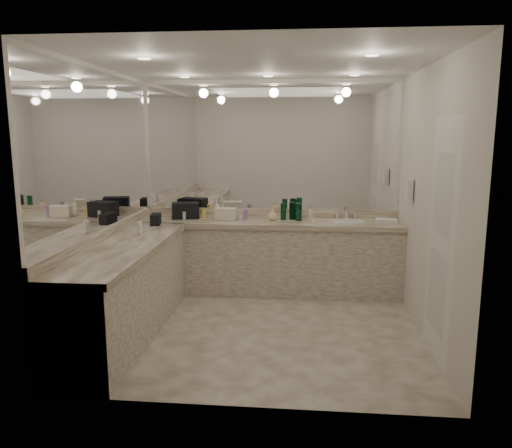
# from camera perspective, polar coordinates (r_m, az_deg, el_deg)

# --- Properties ---
(floor) EXTENTS (3.20, 3.20, 0.00)m
(floor) POSITION_cam_1_polar(r_m,az_deg,el_deg) (5.20, 0.51, -11.73)
(floor) COLOR beige
(floor) RESTS_ON ground
(ceiling) EXTENTS (3.20, 3.20, 0.00)m
(ceiling) POSITION_cam_1_polar(r_m,az_deg,el_deg) (4.86, 0.56, 17.98)
(ceiling) COLOR white
(ceiling) RESTS_ON floor
(wall_back) EXTENTS (3.20, 0.02, 2.60)m
(wall_back) POSITION_cam_1_polar(r_m,az_deg,el_deg) (6.35, 1.71, 4.45)
(wall_back) COLOR silver
(wall_back) RESTS_ON floor
(wall_left) EXTENTS (0.02, 3.00, 2.60)m
(wall_left) POSITION_cam_1_polar(r_m,az_deg,el_deg) (5.25, -17.18, 2.71)
(wall_left) COLOR silver
(wall_left) RESTS_ON floor
(wall_right) EXTENTS (0.02, 3.00, 2.60)m
(wall_right) POSITION_cam_1_polar(r_m,az_deg,el_deg) (4.99, 19.19, 2.22)
(wall_right) COLOR silver
(wall_right) RESTS_ON floor
(vanity_back_base) EXTENTS (3.20, 0.60, 0.84)m
(vanity_back_base) POSITION_cam_1_polar(r_m,az_deg,el_deg) (6.21, 1.48, -3.95)
(vanity_back_base) COLOR beige
(vanity_back_base) RESTS_ON floor
(vanity_back_top) EXTENTS (3.20, 0.64, 0.06)m
(vanity_back_top) POSITION_cam_1_polar(r_m,az_deg,el_deg) (6.10, 1.49, 0.13)
(vanity_back_top) COLOR beige
(vanity_back_top) RESTS_ON vanity_back_base
(vanity_left_base) EXTENTS (0.60, 2.40, 0.84)m
(vanity_left_base) POSITION_cam_1_polar(r_m,az_deg,el_deg) (5.05, -14.77, -7.69)
(vanity_left_base) COLOR beige
(vanity_left_base) RESTS_ON floor
(vanity_left_top) EXTENTS (0.64, 2.42, 0.06)m
(vanity_left_top) POSITION_cam_1_polar(r_m,az_deg,el_deg) (4.93, -14.90, -2.72)
(vanity_left_top) COLOR beige
(vanity_left_top) RESTS_ON vanity_left_base
(backsplash_back) EXTENTS (3.20, 0.04, 0.10)m
(backsplash_back) POSITION_cam_1_polar(r_m,az_deg,el_deg) (6.37, 1.68, 1.30)
(backsplash_back) COLOR beige
(backsplash_back) RESTS_ON vanity_back_top
(backsplash_left) EXTENTS (0.04, 3.00, 0.10)m
(backsplash_left) POSITION_cam_1_polar(r_m,az_deg,el_deg) (5.29, -16.77, -1.04)
(backsplash_left) COLOR beige
(backsplash_left) RESTS_ON vanity_left_top
(mirror_back) EXTENTS (3.12, 0.01, 1.55)m
(mirror_back) POSITION_cam_1_polar(r_m,az_deg,el_deg) (6.30, 1.72, 8.74)
(mirror_back) COLOR white
(mirror_back) RESTS_ON wall_back
(mirror_left) EXTENTS (0.01, 2.92, 1.55)m
(mirror_left) POSITION_cam_1_polar(r_m,az_deg,el_deg) (5.20, -17.34, 7.90)
(mirror_left) COLOR white
(mirror_left) RESTS_ON wall_left
(sink) EXTENTS (0.44, 0.44, 0.03)m
(sink) POSITION_cam_1_polar(r_m,az_deg,el_deg) (6.12, 10.41, 0.22)
(sink) COLOR white
(sink) RESTS_ON vanity_back_top
(faucet) EXTENTS (0.24, 0.16, 0.14)m
(faucet) POSITION_cam_1_polar(r_m,az_deg,el_deg) (6.31, 10.28, 1.23)
(faucet) COLOR silver
(faucet) RESTS_ON vanity_back_top
(wall_phone) EXTENTS (0.06, 0.10, 0.24)m
(wall_phone) POSITION_cam_1_polar(r_m,az_deg,el_deg) (5.65, 17.13, 3.75)
(wall_phone) COLOR white
(wall_phone) RESTS_ON wall_right
(door) EXTENTS (0.02, 0.82, 2.10)m
(door) POSITION_cam_1_polar(r_m,az_deg,el_deg) (4.55, 20.31, -1.80)
(door) COLOR white
(door) RESTS_ON wall_right
(black_toiletry_bag) EXTENTS (0.38, 0.28, 0.19)m
(black_toiletry_bag) POSITION_cam_1_polar(r_m,az_deg,el_deg) (6.31, -8.05, 1.52)
(black_toiletry_bag) COLOR black
(black_toiletry_bag) RESTS_ON vanity_back_top
(black_bag_spill) EXTENTS (0.14, 0.25, 0.13)m
(black_bag_spill) POSITION_cam_1_polar(r_m,az_deg,el_deg) (5.94, -11.38, 0.55)
(black_bag_spill) COLOR black
(black_bag_spill) RESTS_ON vanity_left_top
(cream_cosmetic_case) EXTENTS (0.26, 0.18, 0.14)m
(cream_cosmetic_case) POSITION_cam_1_polar(r_m,az_deg,el_deg) (6.14, -3.43, 1.14)
(cream_cosmetic_case) COLOR silver
(cream_cosmetic_case) RESTS_ON vanity_back_top
(hand_towel) EXTENTS (0.28, 0.20, 0.04)m
(hand_towel) POSITION_cam_1_polar(r_m,az_deg,el_deg) (6.16, 14.68, 0.37)
(hand_towel) COLOR white
(hand_towel) RESTS_ON vanity_back_top
(lotion_left) EXTENTS (0.06, 0.06, 0.13)m
(lotion_left) POSITION_cam_1_polar(r_m,az_deg,el_deg) (5.39, -13.17, -0.49)
(lotion_left) COLOR white
(lotion_left) RESTS_ON vanity_left_top
(soap_bottle_a) EXTENTS (0.11, 0.11, 0.23)m
(soap_bottle_a) POSITION_cam_1_polar(r_m,az_deg,el_deg) (6.25, -4.51, 1.68)
(soap_bottle_a) COLOR white
(soap_bottle_a) RESTS_ON vanity_back_top
(soap_bottle_b) EXTENTS (0.09, 0.09, 0.18)m
(soap_bottle_b) POSITION_cam_1_polar(r_m,az_deg,el_deg) (6.18, -3.94, 1.35)
(soap_bottle_b) COLOR silver
(soap_bottle_b) RESTS_ON vanity_back_top
(soap_bottle_c) EXTENTS (0.15, 0.15, 0.15)m
(soap_bottle_c) POSITION_cam_1_polar(r_m,az_deg,el_deg) (6.08, 1.90, 1.11)
(soap_bottle_c) COLOR beige
(soap_bottle_c) RESTS_ON vanity_back_top
(green_bottle_0) EXTENTS (0.07, 0.07, 0.21)m
(green_bottle_0) POSITION_cam_1_polar(r_m,az_deg,el_deg) (6.19, 4.13, 1.54)
(green_bottle_0) COLOR #0C532F
(green_bottle_0) RESTS_ON vanity_back_top
(green_bottle_1) EXTENTS (0.07, 0.07, 0.20)m
(green_bottle_1) POSITION_cam_1_polar(r_m,az_deg,el_deg) (6.18, 4.28, 1.47)
(green_bottle_1) COLOR #0C532F
(green_bottle_1) RESTS_ON vanity_back_top
(green_bottle_2) EXTENTS (0.07, 0.07, 0.21)m
(green_bottle_2) POSITION_cam_1_polar(r_m,az_deg,el_deg) (6.10, 4.91, 1.39)
(green_bottle_2) COLOR #0C532F
(green_bottle_2) RESTS_ON vanity_back_top
(green_bottle_3) EXTENTS (0.07, 0.07, 0.20)m
(green_bottle_3) POSITION_cam_1_polar(r_m,az_deg,el_deg) (6.16, 3.15, 1.45)
(green_bottle_3) COLOR #0C532F
(green_bottle_3) RESTS_ON vanity_back_top
(amenity_bottle_0) EXTENTS (0.06, 0.06, 0.12)m
(amenity_bottle_0) POSITION_cam_1_polar(r_m,az_deg,el_deg) (6.20, -1.16, 1.14)
(amenity_bottle_0) COLOR #9966B2
(amenity_bottle_0) RESTS_ON vanity_back_top
(amenity_bottle_1) EXTENTS (0.04, 0.04, 0.08)m
(amenity_bottle_1) POSITION_cam_1_polar(r_m,az_deg,el_deg) (6.20, -3.39, 0.95)
(amenity_bottle_1) COLOR silver
(amenity_bottle_1) RESTS_ON vanity_back_top
(amenity_bottle_2) EXTENTS (0.06, 0.06, 0.12)m
(amenity_bottle_2) POSITION_cam_1_polar(r_m,az_deg,el_deg) (6.30, -6.06, 1.21)
(amenity_bottle_2) COLOR #F2D84C
(amenity_bottle_2) RESTS_ON vanity_back_top
(amenity_bottle_3) EXTENTS (0.05, 0.05, 0.09)m
(amenity_bottle_3) POSITION_cam_1_polar(r_m,az_deg,el_deg) (6.34, -6.95, 1.13)
(amenity_bottle_3) COLOR #E0B28C
(amenity_bottle_3) RESTS_ON vanity_back_top
(amenity_bottle_4) EXTENTS (0.04, 0.04, 0.07)m
(amenity_bottle_4) POSITION_cam_1_polar(r_m,az_deg,el_deg) (6.08, -1.80, 0.73)
(amenity_bottle_4) COLOR silver
(amenity_bottle_4) RESTS_ON vanity_back_top
(amenity_bottle_5) EXTENTS (0.04, 0.04, 0.10)m
(amenity_bottle_5) POSITION_cam_1_polar(r_m,az_deg,el_deg) (6.21, -8.22, 0.95)
(amenity_bottle_5) COLOR silver
(amenity_bottle_5) RESTS_ON vanity_back_top
(amenity_bottle_6) EXTENTS (0.05, 0.05, 0.08)m
(amenity_bottle_6) POSITION_cam_1_polar(r_m,az_deg,el_deg) (6.12, -3.99, 0.78)
(amenity_bottle_6) COLOR #F2D84C
(amenity_bottle_6) RESTS_ON vanity_back_top
(amenity_bottle_7) EXTENTS (0.05, 0.05, 0.13)m
(amenity_bottle_7) POSITION_cam_1_polar(r_m,az_deg,el_deg) (6.14, 6.30, 1.03)
(amenity_bottle_7) COLOR white
(amenity_bottle_7) RESTS_ON vanity_back_top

